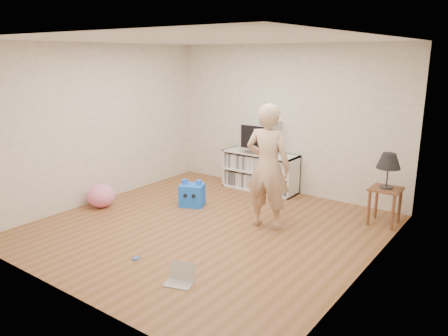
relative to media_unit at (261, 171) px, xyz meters
name	(u,v)px	position (x,y,z in m)	size (l,w,h in m)	color
ground	(207,228)	(0.35, -2.04, -0.35)	(4.50, 4.50, 0.00)	brown
walls	(206,139)	(0.35, -2.04, 0.95)	(4.52, 4.52, 2.60)	beige
ceiling	(205,39)	(0.35, -2.04, 2.25)	(4.50, 4.50, 0.01)	white
media_unit	(261,171)	(0.00, 0.00, 0.00)	(1.40, 0.45, 0.70)	white
dvd_deck	(261,151)	(0.00, -0.02, 0.39)	(0.45, 0.35, 0.07)	gray
crt_tv	(261,135)	(0.00, -0.02, 0.67)	(0.60, 0.53, 0.50)	#A1A1A6
side_table	(385,197)	(2.34, -0.39, 0.07)	(0.42, 0.42, 0.55)	brown
table_lamp	(389,162)	(2.34, -0.39, 0.59)	(0.34, 0.34, 0.52)	#333333
person	(268,167)	(1.02, -1.49, 0.54)	(0.65, 0.43, 1.78)	#CFAB8D
laptop	(181,277)	(1.08, -3.41, -0.29)	(0.36, 0.32, 0.21)	silver
playing_cards	(136,258)	(0.27, -3.32, -0.34)	(0.07, 0.09, 0.02)	#4365B4
plush_blue	(192,195)	(-0.44, -1.43, -0.16)	(0.47, 0.43, 0.44)	#1260FF
plush_pink	(101,196)	(-1.60, -2.34, -0.16)	(0.44, 0.44, 0.38)	pink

